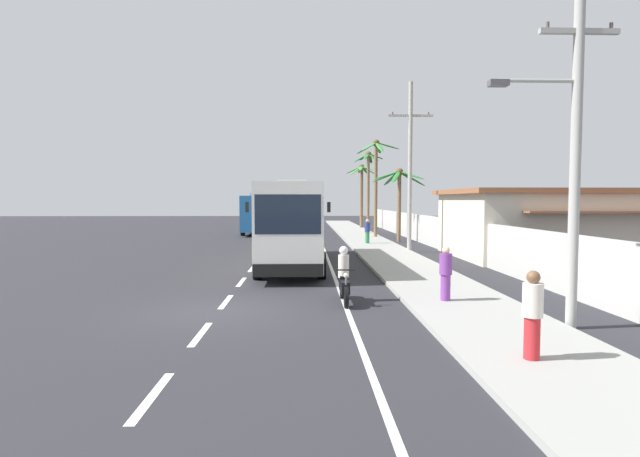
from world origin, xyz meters
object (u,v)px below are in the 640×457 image
(utility_pole_nearest, at_px, (573,144))
(palm_nearest, at_px, (362,184))
(motorcycle_beside_bus, at_px, (344,280))
(pedestrian_far_walk, at_px, (367,231))
(coach_bus_far_lane, at_px, (260,212))
(palm_third, at_px, (399,186))
(roadside_building, at_px, (565,223))
(coach_bus_foreground, at_px, (292,221))
(pedestrian_near_kerb, at_px, (533,313))
(pedestrian_midwalk, at_px, (446,272))
(palm_fourth, at_px, (376,167))
(utility_pole_mid, at_px, (410,164))
(palm_second, at_px, (368,173))

(utility_pole_nearest, xyz_separation_m, palm_nearest, (-0.27, 40.13, 0.41))
(motorcycle_beside_bus, height_order, pedestrian_far_walk, pedestrian_far_walk)
(coach_bus_far_lane, xyz_separation_m, palm_third, (10.87, -9.79, 2.13))
(pedestrian_far_walk, height_order, roadside_building, roadside_building)
(coach_bus_foreground, height_order, utility_pole_nearest, utility_pole_nearest)
(pedestrian_near_kerb, bearing_deg, pedestrian_far_walk, 35.98)
(coach_bus_far_lane, distance_m, palm_nearest, 12.17)
(pedestrian_midwalk, xyz_separation_m, palm_fourth, (1.53, 24.73, 4.64))
(pedestrian_far_walk, relative_size, utility_pole_nearest, 0.20)
(utility_pole_mid, bearing_deg, motorcycle_beside_bus, -109.43)
(palm_fourth, bearing_deg, pedestrian_near_kerb, -92.77)
(pedestrian_far_walk, distance_m, palm_nearest, 19.31)
(pedestrian_midwalk, xyz_separation_m, palm_nearest, (1.87, 37.50, 3.76))
(utility_pole_mid, height_order, palm_nearest, utility_pole_mid)
(utility_pole_mid, height_order, roadside_building, utility_pole_mid)
(palm_second, bearing_deg, pedestrian_midwalk, -92.96)
(coach_bus_far_lane, height_order, utility_pole_nearest, utility_pole_nearest)
(utility_pole_mid, relative_size, palm_third, 1.83)
(pedestrian_far_walk, bearing_deg, motorcycle_beside_bus, 115.04)
(coach_bus_foreground, relative_size, roadside_building, 0.96)
(motorcycle_beside_bus, xyz_separation_m, utility_pole_nearest, (5.01, -3.09, 3.63))
(utility_pole_nearest, distance_m, palm_third, 24.04)
(motorcycle_beside_bus, height_order, pedestrian_near_kerb, pedestrian_near_kerb)
(pedestrian_midwalk, relative_size, utility_pole_mid, 0.16)
(motorcycle_beside_bus, height_order, palm_nearest, palm_nearest)
(palm_nearest, bearing_deg, roadside_building, -73.37)
(utility_pole_mid, bearing_deg, utility_pole_nearest, -89.44)
(coach_bus_far_lane, relative_size, palm_third, 2.12)
(palm_third, xyz_separation_m, roadside_building, (6.91, -9.86, -2.23))
(coach_bus_foreground, distance_m, motorcycle_beside_bus, 8.65)
(palm_second, bearing_deg, utility_pole_nearest, -88.88)
(pedestrian_midwalk, relative_size, pedestrian_far_walk, 0.97)
(pedestrian_midwalk, xyz_separation_m, palm_third, (2.71, 21.41, 3.08))
(pedestrian_near_kerb, relative_size, palm_second, 0.22)
(utility_pole_nearest, bearing_deg, coach_bus_far_lane, 106.92)
(coach_bus_far_lane, xyz_separation_m, palm_second, (9.67, -1.89, 3.46))
(utility_pole_mid, xyz_separation_m, palm_nearest, (-0.10, 23.29, -0.33))
(pedestrian_near_kerb, height_order, palm_second, palm_second)
(motorcycle_beside_bus, bearing_deg, coach_bus_foreground, 101.69)
(motorcycle_beside_bus, distance_m, utility_pole_nearest, 6.92)
(pedestrian_far_walk, bearing_deg, utility_pole_nearest, 129.82)
(coach_bus_far_lane, distance_m, pedestrian_far_walk, 15.06)
(pedestrian_midwalk, distance_m, utility_pole_mid, 14.92)
(palm_third, distance_m, roadside_building, 12.25)
(motorcycle_beside_bus, xyz_separation_m, palm_third, (5.59, 20.95, 3.35))
(palm_nearest, xyz_separation_m, palm_second, (-0.36, -8.20, 0.65))
(utility_pole_mid, distance_m, palm_nearest, 23.29)
(utility_pole_nearest, bearing_deg, palm_third, 88.63)
(roadside_building, bearing_deg, palm_nearest, 106.63)
(palm_third, xyz_separation_m, palm_fourth, (-1.19, 3.32, 1.56))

